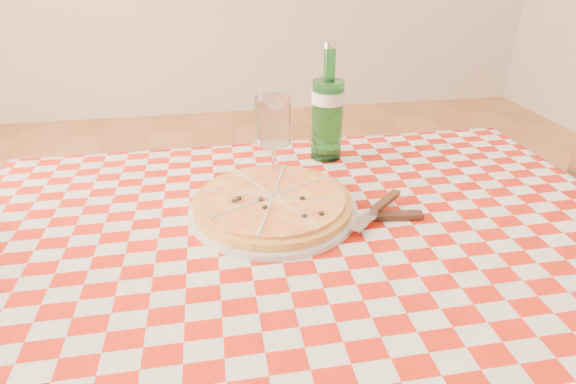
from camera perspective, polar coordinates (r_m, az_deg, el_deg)
name	(u,v)px	position (r m, az deg, el deg)	size (l,w,h in m)	color
dining_table	(304,279)	(0.87, 2.00, -10.93)	(1.20, 0.80, 0.75)	brown
tablecloth	(305,238)	(0.82, 2.11, -5.82)	(1.30, 0.90, 0.01)	#991609
pizza_plate	(273,201)	(0.88, -1.91, -1.21)	(0.33, 0.33, 0.04)	#D48C46
water_bottle	(328,103)	(1.07, 5.08, 11.22)	(0.08, 0.08, 0.28)	#186224
wine_glass	(273,141)	(0.96, -1.87, 6.46)	(0.07, 0.07, 0.19)	white
cutlery	(373,214)	(0.87, 10.78, -2.75)	(0.24, 0.20, 0.03)	silver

